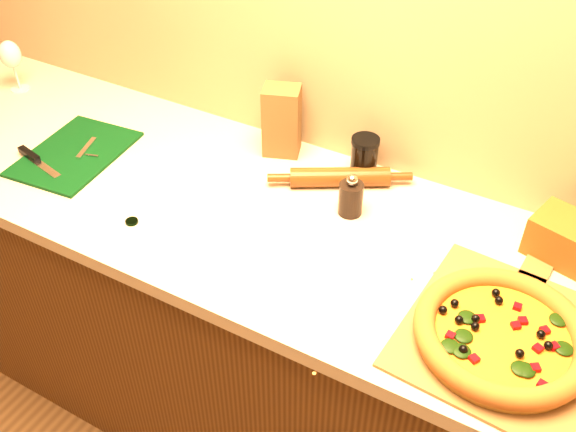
% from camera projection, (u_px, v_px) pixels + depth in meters
% --- Properties ---
extents(cabinet, '(2.80, 0.65, 0.86)m').
position_uv_depth(cabinet, '(307.00, 351.00, 1.85)').
color(cabinet, '#46270F').
rests_on(cabinet, ground).
extents(countertop, '(2.84, 0.68, 0.04)m').
position_uv_depth(countertop, '(311.00, 234.00, 1.57)').
color(countertop, beige).
rests_on(countertop, cabinet).
extents(pizza_peel, '(0.40, 0.57, 0.01)m').
position_uv_depth(pizza_peel, '(505.00, 331.00, 1.30)').
color(pizza_peel, brown).
rests_on(pizza_peel, countertop).
extents(pizza, '(0.35, 0.35, 0.05)m').
position_uv_depth(pizza, '(502.00, 335.00, 1.26)').
color(pizza, '#BF8D2F').
rests_on(pizza, pizza_peel).
extents(cutting_board, '(0.27, 0.35, 0.02)m').
position_uv_depth(cutting_board, '(73.00, 154.00, 1.79)').
color(cutting_board, '#05330F').
rests_on(cutting_board, countertop).
extents(bottle_cap, '(0.03, 0.03, 0.01)m').
position_uv_depth(bottle_cap, '(132.00, 221.00, 1.57)').
color(bottle_cap, black).
rests_on(bottle_cap, countertop).
extents(pepper_grinder, '(0.06, 0.06, 0.11)m').
position_uv_depth(pepper_grinder, '(351.00, 197.00, 1.57)').
color(pepper_grinder, black).
rests_on(pepper_grinder, countertop).
extents(rolling_pin, '(0.34, 0.21, 0.05)m').
position_uv_depth(rolling_pin, '(340.00, 177.00, 1.67)').
color(rolling_pin, '#50220D').
rests_on(rolling_pin, countertop).
extents(wine_glass, '(0.07, 0.07, 0.17)m').
position_uv_depth(wine_glass, '(10.00, 56.00, 2.01)').
color(wine_glass, silver).
rests_on(wine_glass, countertop).
extents(paper_bag, '(0.12, 0.11, 0.20)m').
position_uv_depth(paper_bag, '(282.00, 121.00, 1.75)').
color(paper_bag, brown).
rests_on(paper_bag, countertop).
extents(dark_jar, '(0.07, 0.07, 0.12)m').
position_uv_depth(dark_jar, '(364.00, 158.00, 1.68)').
color(dark_jar, black).
rests_on(dark_jar, countertop).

